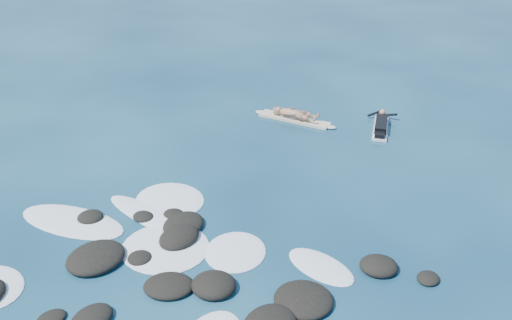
% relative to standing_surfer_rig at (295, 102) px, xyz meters
% --- Properties ---
extents(ground, '(160.00, 160.00, 0.00)m').
position_rel_standing_surfer_rig_xyz_m(ground, '(1.80, -9.31, -0.80)').
color(ground, '#0A2642').
rests_on(ground, ground).
extents(reef_rocks, '(11.43, 6.05, 0.47)m').
position_rel_standing_surfer_rig_xyz_m(reef_rocks, '(0.54, -10.41, -0.71)').
color(reef_rocks, black).
rests_on(reef_rocks, ground).
extents(breaking_foam, '(13.64, 8.55, 0.12)m').
position_rel_standing_surfer_rig_xyz_m(breaking_foam, '(1.77, -10.79, -0.79)').
color(breaking_foam, white).
rests_on(breaking_foam, ground).
extents(standing_surfer_rig, '(3.58, 0.89, 2.03)m').
position_rel_standing_surfer_rig_xyz_m(standing_surfer_rig, '(0.00, 0.00, 0.00)').
color(standing_surfer_rig, beige).
rests_on(standing_surfer_rig, ground).
extents(paddling_surfer_rig, '(1.21, 2.72, 0.47)m').
position_rel_standing_surfer_rig_xyz_m(paddling_surfer_rig, '(3.37, 0.58, -0.64)').
color(paddling_surfer_rig, silver).
rests_on(paddling_surfer_rig, ground).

